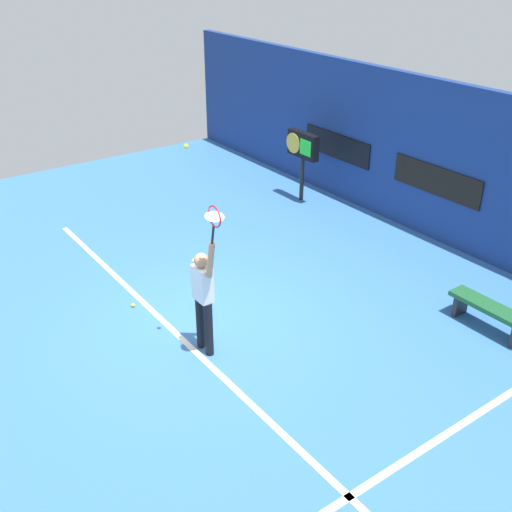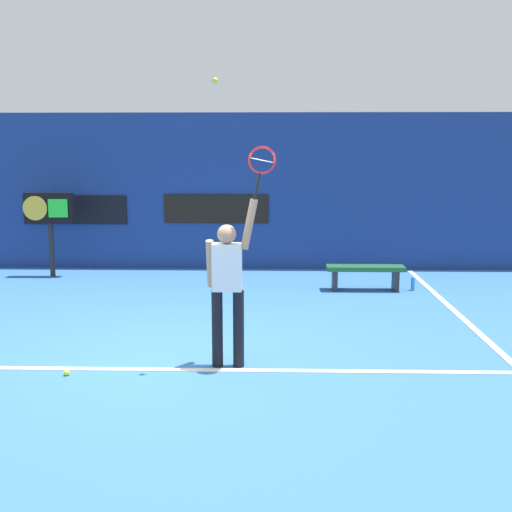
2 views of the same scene
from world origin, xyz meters
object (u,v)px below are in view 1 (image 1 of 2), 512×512
tennis_racket (214,219)px  court_bench (490,311)px  scoreboard_clock (303,148)px  spare_ball (133,305)px  tennis_player (203,294)px  tennis_ball (186,146)px

tennis_racket → court_bench: (1.81, 4.06, -2.04)m
scoreboard_clock → court_bench: size_ratio=1.20×
scoreboard_clock → spare_ball: 6.03m
tennis_player → scoreboard_clock: 6.47m
tennis_player → tennis_racket: bearing=-0.6°
tennis_player → tennis_ball: 2.26m
spare_ball → tennis_player: bearing=11.3°
tennis_ball → court_bench: bearing=60.9°
tennis_ball → spare_ball: bearing=-171.0°
tennis_player → spare_ball: 2.09m
court_bench → spare_ball: size_ratio=20.59×
tennis_racket → tennis_ball: 1.02m
tennis_racket → spare_ball: 3.24m
tennis_racket → tennis_ball: (-0.50, -0.09, 0.89)m
scoreboard_clock → spare_ball: scoreboard_clock is taller
tennis_player → tennis_racket: 1.43m
tennis_ball → spare_ball: (-1.70, -0.27, -3.24)m
tennis_ball → spare_ball: tennis_ball is taller
tennis_ball → scoreboard_clock: bearing=126.0°
tennis_player → tennis_racket: tennis_racket is taller
tennis_racket → spare_ball: size_ratio=9.18×
court_bench → spare_ball: 5.98m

